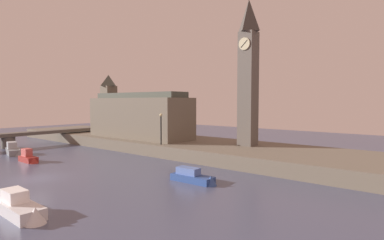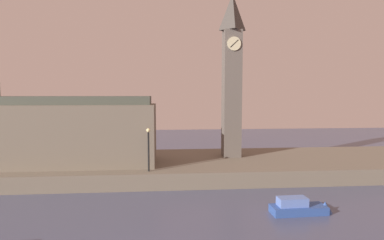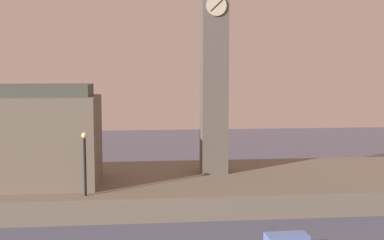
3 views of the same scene
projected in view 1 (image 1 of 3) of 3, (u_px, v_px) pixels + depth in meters
name	position (u px, v px, depth m)	size (l,w,h in m)	color
ground_plane	(36.00, 179.00, 27.61)	(120.00, 120.00, 0.00)	#474C66
far_embankment	(183.00, 146.00, 43.01)	(70.00, 12.00, 1.50)	#6B6051
clock_tower	(248.00, 71.00, 37.49)	(2.08, 2.13, 17.47)	#5B544C
parliament_hall	(138.00, 115.00, 46.71)	(17.11, 5.74, 9.67)	#6B6051
bridge_span	(10.00, 137.00, 45.96)	(2.05, 28.38, 2.20)	#5B544C
streetlamp	(161.00, 125.00, 38.68)	(0.36, 0.36, 3.86)	black
boat_tour_blue	(196.00, 178.00, 26.35)	(4.54, 1.52, 1.35)	#2D4C93
boat_cruiser_grey	(15.00, 151.00, 40.12)	(4.86, 2.36, 1.67)	gray
boat_ferry_white	(22.00, 209.00, 18.52)	(5.15, 1.61, 1.62)	silver
boat_dinghy_red	(29.00, 158.00, 35.25)	(3.23, 1.13, 1.49)	maroon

